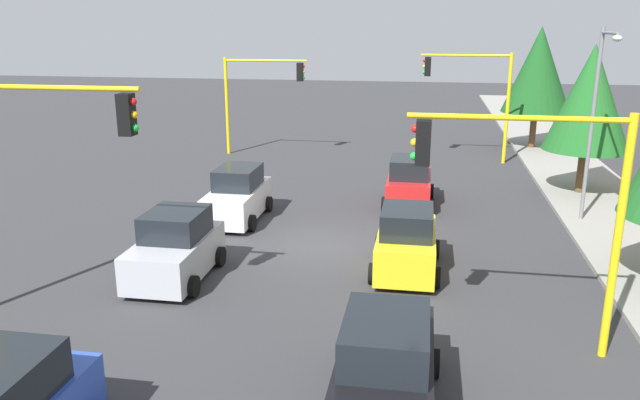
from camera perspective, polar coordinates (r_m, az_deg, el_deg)
The scene contains 14 objects.
ground_plane at distance 20.89m, azimuth -0.29°, elevation -4.10°, with size 120.00×120.00×0.00m, color #353538.
sidewalk_kerb at distance 26.31m, azimuth 24.92°, elevation -1.20°, with size 80.00×4.00×0.15m, color gray.
traffic_signal_near_right at distance 16.43m, azimuth -24.33°, elevation 3.89°, with size 0.36×4.59×5.84m.
traffic_signal_far_right at distance 34.70m, azimuth -5.56°, elevation 10.26°, with size 0.36×4.59×5.30m.
traffic_signal_far_left at distance 33.56m, azimuth 13.76°, elevation 10.10°, with size 0.36×4.59×5.66m.
traffic_signal_near_left at distance 13.92m, azimuth 18.69°, elevation 1.28°, with size 0.36×4.59×5.40m.
street_lamp_curbside at distance 23.83m, azimuth 23.92°, elevation 7.82°, with size 2.15×0.28×7.00m.
tree_roadside_mid at distance 28.28m, azimuth 23.38°, elevation 8.52°, with size 3.48×3.48×6.33m.
tree_roadside_far at distance 37.91m, azimuth 19.28°, elevation 11.12°, with size 3.81×3.81×6.95m.
car_red at distance 25.40m, azimuth 8.11°, elevation 1.50°, with size 3.78×2.01×1.98m.
car_silver at distance 18.45m, azimuth -13.04°, elevation -4.32°, with size 3.66×2.10×1.98m.
car_black at distance 12.24m, azimuth 5.98°, elevation -14.91°, with size 4.15×2.09×1.98m.
car_yellow at distance 18.65m, azimuth 7.88°, elevation -3.84°, with size 3.73×1.99×1.98m.
car_white at distance 23.50m, azimuth -7.52°, elevation 0.34°, with size 3.92×1.96×1.98m.
Camera 1 is at (19.33, 3.40, 7.15)m, focal length 35.13 mm.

